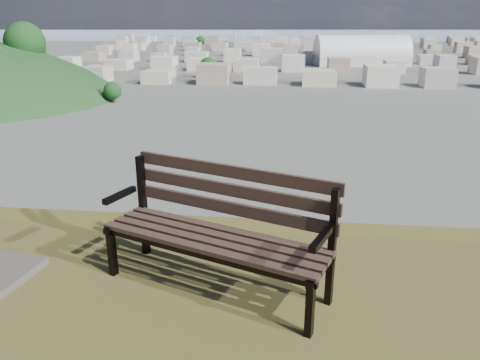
# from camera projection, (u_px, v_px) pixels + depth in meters

# --- Properties ---
(park_bench) EXTENTS (2.04, 1.29, 1.02)m
(park_bench) POSITION_uv_depth(u_px,v_px,m) (220.00, 223.00, 3.94)
(park_bench) COLOR #3F2D24
(park_bench) RESTS_ON hilltop_mesa
(arena) EXTENTS (56.22, 31.03, 22.47)m
(arena) POSITION_uv_depth(u_px,v_px,m) (361.00, 56.00, 274.33)
(arena) COLOR silver
(arena) RESTS_ON ground
(city_blocks) EXTENTS (395.00, 361.00, 7.00)m
(city_blocks) POSITION_uv_depth(u_px,v_px,m) (295.00, 47.00, 378.32)
(city_blocks) COLOR beige
(city_blocks) RESTS_ON ground
(city_trees) EXTENTS (406.52, 387.20, 9.98)m
(city_trees) POSITION_uv_depth(u_px,v_px,m) (255.00, 52.00, 309.88)
(city_trees) COLOR #382B1C
(city_trees) RESTS_ON ground
(bay_water) EXTENTS (2400.00, 700.00, 0.12)m
(bay_water) POSITION_uv_depth(u_px,v_px,m) (295.00, 32.00, 853.65)
(bay_water) COLOR #97ACC0
(bay_water) RESTS_ON ground
(far_hills) EXTENTS (2050.00, 340.00, 60.00)m
(far_hills) POSITION_uv_depth(u_px,v_px,m) (274.00, 17.00, 1323.28)
(far_hills) COLOR #9EA9C4
(far_hills) RESTS_ON ground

